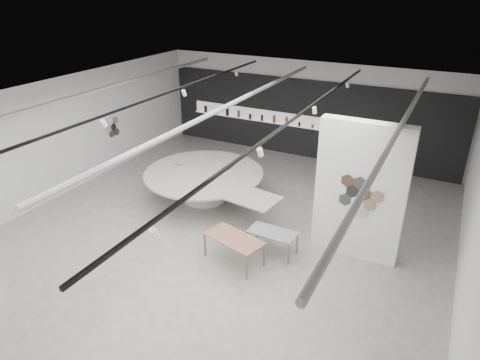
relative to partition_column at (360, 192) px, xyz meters
The scene contains 7 objects.
room 3.74m from the partition_column, 164.48° to the right, with size 12.02×14.02×3.82m.
back_wall_display 6.94m from the partition_column, 121.12° to the left, with size 11.80×0.27×3.10m.
partition_column is the anchor object (origin of this frame).
display_island 5.19m from the partition_column, behind, with size 5.11×4.33×0.98m.
sample_table_wood 3.34m from the partition_column, 145.75° to the right, with size 1.64×1.09×0.70m.
sample_table_stone 2.44m from the partition_column, 152.93° to the right, with size 1.26×0.67×0.64m.
kitchen_counter 5.73m from the partition_column, 97.04° to the left, with size 1.82×0.85×1.39m.
Camera 1 is at (5.19, -8.72, 6.54)m, focal length 32.00 mm.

